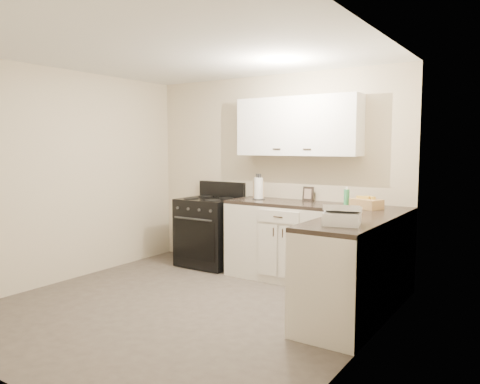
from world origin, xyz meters
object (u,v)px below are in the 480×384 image
Objects in this scene: stove at (209,232)px; knife_block at (258,190)px; wicker_basket at (366,204)px; paper_towel at (258,189)px; countertop_grill at (342,218)px.

knife_block is at bearing 5.60° from stove.
paper_towel is at bearing 175.25° from wicker_basket.
wicker_basket is (1.43, -0.13, -0.06)m from knife_block.
countertop_grill is at bearing -13.36° from knife_block.
stove is 3.01× the size of countertop_grill.
countertop_grill is at bearing -27.11° from stove.
countertop_grill is (0.16, -1.12, 0.00)m from wicker_basket.
paper_towel is 0.91× the size of countertop_grill.
knife_block is 1.44m from wicker_basket.
paper_towel reaches higher than wicker_basket.
stove is 3.91× the size of knife_block.
paper_towel is 2.01m from countertop_grill.
countertop_grill reaches higher than stove.
knife_block is 2.03m from countertop_grill.
stove is at bearing -149.43° from knife_block.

